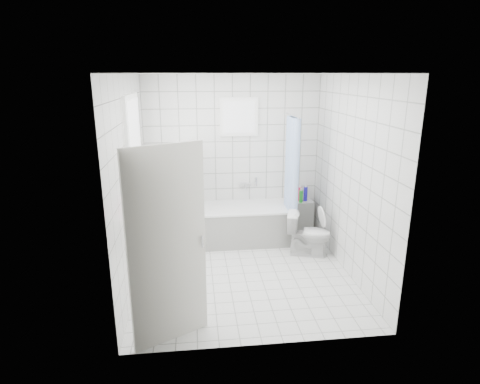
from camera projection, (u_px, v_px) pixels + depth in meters
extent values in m
plane|color=white|center=(244.00, 273.00, 5.43)|extent=(3.00, 3.00, 0.00)
plane|color=white|center=(245.00, 74.00, 4.70)|extent=(3.00, 3.00, 0.00)
cube|color=white|center=(233.00, 157.00, 6.49)|extent=(2.80, 0.02, 2.60)
cube|color=white|center=(265.00, 222.00, 3.63)|extent=(2.80, 0.02, 2.60)
cube|color=white|center=(131.00, 184.00, 4.91)|extent=(0.02, 3.00, 2.60)
cube|color=white|center=(351.00, 178.00, 5.22)|extent=(0.02, 3.00, 2.60)
cube|color=white|center=(136.00, 155.00, 5.12)|extent=(0.01, 0.90, 1.40)
cube|color=white|center=(239.00, 117.00, 6.28)|extent=(0.50, 0.01, 0.50)
cube|color=white|center=(144.00, 210.00, 5.33)|extent=(0.18, 1.02, 0.08)
cube|color=silver|center=(168.00, 248.00, 3.82)|extent=(0.72, 0.41, 2.00)
cube|color=white|center=(241.00, 225.00, 6.43)|extent=(1.64, 0.75, 0.55)
cube|color=white|center=(241.00, 207.00, 6.35)|extent=(1.66, 0.77, 0.03)
cube|color=white|center=(184.00, 199.00, 6.15)|extent=(0.15, 0.85, 1.50)
cube|color=white|center=(300.00, 217.00, 6.79)|extent=(0.40, 0.24, 0.55)
imported|color=white|center=(309.00, 234.00, 5.92)|extent=(0.72, 0.54, 0.65)
cylinder|color=silver|center=(293.00, 115.00, 6.01)|extent=(0.02, 0.80, 0.02)
cube|color=silver|center=(245.00, 184.00, 6.60)|extent=(0.18, 0.06, 0.06)
imported|color=#2D7ECE|center=(142.00, 206.00, 5.10)|extent=(0.09, 0.09, 0.17)
imported|color=pink|center=(140.00, 206.00, 4.92)|extent=(0.15, 0.15, 0.27)
imported|color=#D46AB7|center=(146.00, 194.00, 5.56)|extent=(0.12, 0.12, 0.19)
imported|color=white|center=(143.00, 202.00, 5.25)|extent=(0.20, 0.20, 0.18)
imported|color=silver|center=(145.00, 193.00, 5.38)|extent=(0.15, 0.15, 0.32)
cylinder|color=#1E16B5|center=(306.00, 194.00, 6.71)|extent=(0.06, 0.06, 0.24)
cylinder|color=green|center=(301.00, 197.00, 6.62)|extent=(0.06, 0.06, 0.21)
cylinder|color=#E11A42|center=(300.00, 194.00, 6.71)|extent=(0.06, 0.06, 0.24)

